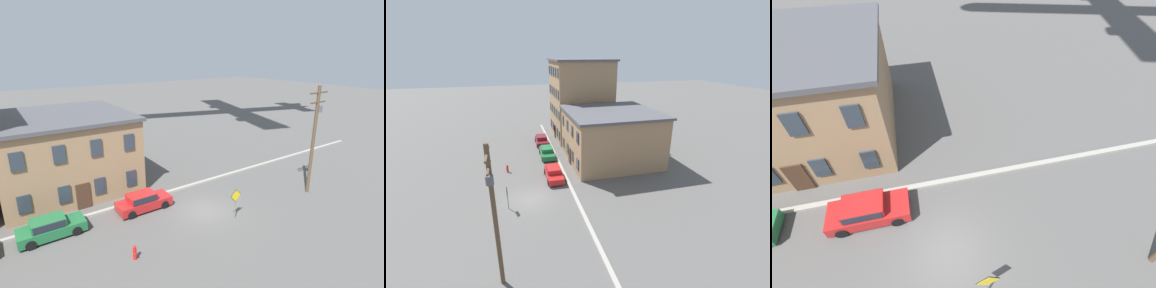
# 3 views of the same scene
# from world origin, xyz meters

# --- Properties ---
(ground_plane) EXTENTS (200.00, 200.00, 0.00)m
(ground_plane) POSITION_xyz_m (0.00, 0.00, 0.00)
(ground_plane) COLOR #565451
(kerb_strip) EXTENTS (56.00, 0.36, 0.16)m
(kerb_strip) POSITION_xyz_m (0.00, 4.50, 0.08)
(kerb_strip) COLOR #9E998E
(kerb_strip) RESTS_ON ground_plane
(apartment_midblock) EXTENTS (11.71, 11.89, 6.93)m
(apartment_midblock) POSITION_xyz_m (-7.87, 11.68, 3.48)
(apartment_midblock) COLOR #9E7A56
(apartment_midblock) RESTS_ON ground_plane
(car_green) EXTENTS (4.40, 1.92, 1.43)m
(car_green) POSITION_xyz_m (-10.91, 3.27, 0.75)
(car_green) COLOR #1E6638
(car_green) RESTS_ON ground_plane
(car_red) EXTENTS (4.40, 1.92, 1.43)m
(car_red) POSITION_xyz_m (-3.96, 3.07, 0.75)
(car_red) COLOR #B21E1E
(car_red) RESTS_ON ground_plane
(caution_sign) EXTENTS (1.04, 0.08, 2.44)m
(caution_sign) POSITION_xyz_m (1.26, -2.23, 1.63)
(caution_sign) COLOR slate
(caution_sign) RESTS_ON ground_plane
(utility_pole) EXTENTS (2.40, 0.44, 9.68)m
(utility_pole) POSITION_xyz_m (9.87, -2.62, 5.43)
(utility_pole) COLOR brown
(utility_pole) RESTS_ON ground_plane
(fire_hydrant) EXTENTS (0.24, 0.34, 0.96)m
(fire_hydrant) POSITION_xyz_m (-7.13, -2.27, 0.48)
(fire_hydrant) COLOR red
(fire_hydrant) RESTS_ON ground_plane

